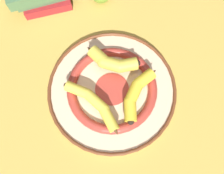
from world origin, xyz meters
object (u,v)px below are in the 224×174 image
object	(u,v)px
decorative_bowl	(112,89)
banana_c	(137,93)
banana_b	(111,62)
banana_a	(95,104)

from	to	relation	value
decorative_bowl	banana_c	bearing A→B (deg)	61.78
decorative_bowl	banana_b	distance (m)	0.08
banana_a	banana_b	xyz separation A→B (m)	(-0.12, 0.07, 0.00)
decorative_bowl	banana_a	xyz separation A→B (m)	(0.05, -0.06, 0.03)
banana_a	banana_b	bearing A→B (deg)	-66.85
banana_a	banana_b	distance (m)	0.14
banana_a	banana_b	size ratio (longest dim) A/B	1.12
banana_b	banana_c	size ratio (longest dim) A/B	1.02
banana_b	banana_a	bearing A→B (deg)	-92.08
decorative_bowl	banana_b	xyz separation A→B (m)	(-0.07, 0.01, 0.04)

